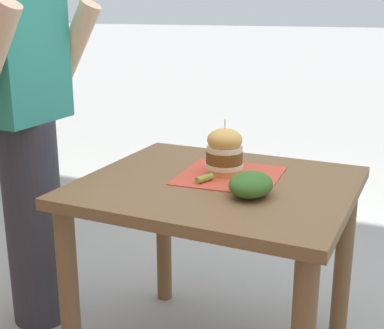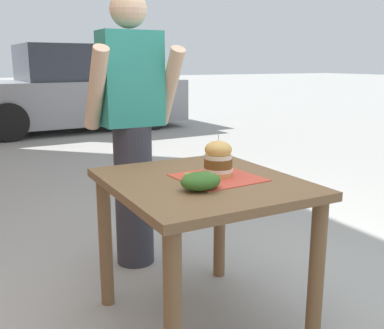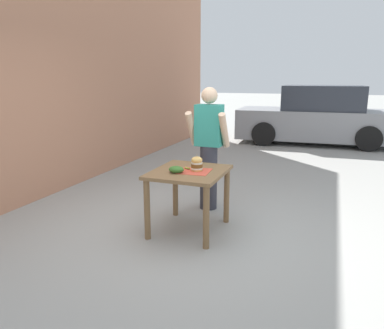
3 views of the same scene
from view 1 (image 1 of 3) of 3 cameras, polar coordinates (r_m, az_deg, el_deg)
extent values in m
cube|color=brown|center=(1.90, 2.74, -2.38)|extent=(0.83, 0.94, 0.04)
cylinder|color=brown|center=(2.27, 15.83, -10.04)|extent=(0.07, 0.07, 0.71)
cylinder|color=brown|center=(1.97, -12.93, -14.10)|extent=(0.07, 0.07, 0.71)
cylinder|color=brown|center=(2.50, -3.04, -6.88)|extent=(0.07, 0.07, 0.71)
cube|color=#D64C38|center=(1.96, 4.04, -1.18)|extent=(0.38, 0.38, 0.00)
cylinder|color=#E5B25B|center=(1.98, 3.45, -0.61)|extent=(0.13, 0.13, 0.02)
cylinder|color=silver|center=(1.97, 3.46, -0.08)|extent=(0.14, 0.14, 0.02)
cylinder|color=brown|center=(1.97, 3.47, 0.80)|extent=(0.14, 0.14, 0.04)
cylinder|color=silver|center=(1.96, 3.49, 1.69)|extent=(0.13, 0.13, 0.02)
ellipsoid|color=#E5B25B|center=(1.95, 3.51, 2.65)|extent=(0.13, 0.13, 0.08)
cylinder|color=#D1B77F|center=(1.94, 3.53, 4.08)|extent=(0.00, 0.00, 0.05)
cylinder|color=#8EA83D|center=(1.88, 1.35, -1.49)|extent=(0.08, 0.05, 0.02)
ellipsoid|color=#386B28|center=(1.75, 6.29, -2.12)|extent=(0.18, 0.14, 0.08)
cylinder|color=#33333D|center=(2.40, -16.47, -6.08)|extent=(0.24, 0.24, 0.90)
cube|color=teal|center=(2.23, -17.99, 11.53)|extent=(0.36, 0.22, 0.56)
cylinder|color=beige|center=(2.38, -13.01, 10.93)|extent=(0.09, 0.34, 0.50)
camera|label=2|loc=(1.28, 82.42, -0.51)|focal=42.00mm
camera|label=3|loc=(4.63, 72.94, 11.06)|focal=35.00mm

